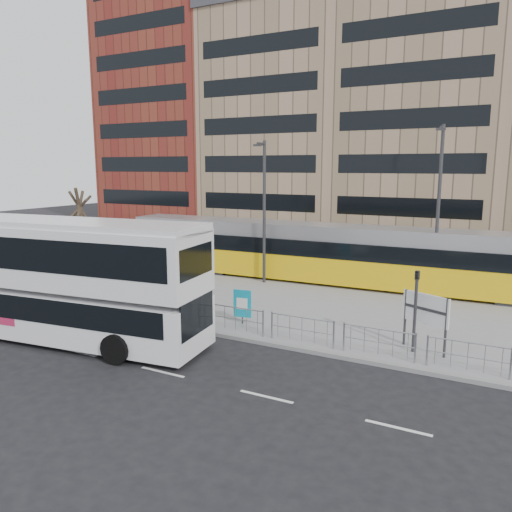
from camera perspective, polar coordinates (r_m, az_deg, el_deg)
The scene contains 16 objects.
ground at distance 22.04m, azimuth -8.25°, elevation -8.38°, with size 120.00×120.00×0.00m, color black.
plaza at distance 32.13m, azimuth 4.39°, elevation -2.24°, with size 64.00×24.00×0.15m, color gray.
kerb at distance 22.05m, azimuth -8.18°, elevation -8.16°, with size 64.00×0.25×0.17m, color gray.
building_row at distance 52.57m, azimuth 16.34°, elevation 16.30°, with size 70.40×18.40×31.20m.
pedestrian_barrier at distance 21.08m, azimuth -3.08°, elevation -6.36°, with size 32.07×0.07×1.10m.
road_markings at distance 18.53m, azimuth -13.11°, elevation -12.22°, with size 62.00×0.12×0.01m, color white.
double_decker_bus at distance 21.49m, azimuth -21.40°, elevation -2.13°, with size 12.53×4.23×4.92m.
tram at distance 29.64m, azimuth 10.65°, elevation 0.11°, with size 29.30×3.73×3.44m.
station_sign at distance 19.66m, azimuth 18.80°, elevation -6.04°, with size 1.78×0.85×2.20m.
ad_panel at distance 21.94m, azimuth -1.57°, elevation -5.51°, with size 0.82×0.18×1.53m.
pedestrian at distance 28.80m, azimuth -8.08°, elevation -1.82°, with size 0.65×0.42×1.77m, color black.
traffic_light_west at distance 24.43m, azimuth -15.56°, elevation -1.65°, with size 0.22×0.24×3.10m.
traffic_light_east at distance 19.32m, azimuth 17.79°, elevation -4.87°, with size 0.19×0.22×3.10m.
lamp_post_west at distance 29.16m, azimuth 0.90°, elevation 5.66°, with size 0.45×1.04×8.30m.
lamp_post_east at distance 27.39m, azimuth 20.11°, elevation 5.41°, with size 0.45×1.04×8.92m.
bare_tree at distance 35.67m, azimuth -19.65°, elevation 7.54°, with size 4.28×4.28×7.51m.
Camera 1 is at (12.39, -16.83, 7.00)m, focal length 35.00 mm.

